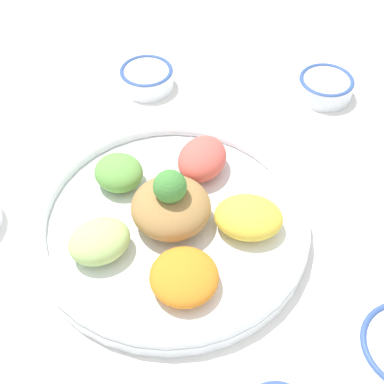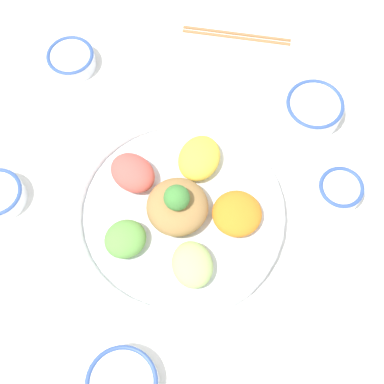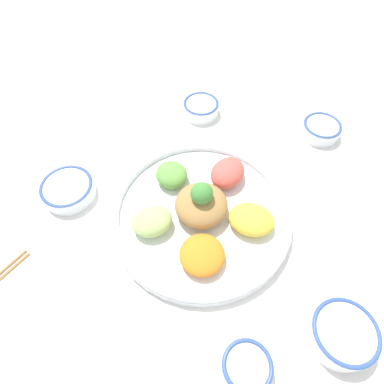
% 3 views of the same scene
% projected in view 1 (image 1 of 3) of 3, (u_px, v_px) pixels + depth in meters
% --- Properties ---
extents(ground_plane, '(2.40, 2.40, 0.00)m').
position_uv_depth(ground_plane, '(185.00, 249.00, 0.73)').
color(ground_plane, white).
extents(salad_platter, '(0.38, 0.38, 0.11)m').
position_uv_depth(salad_platter, '(172.00, 218.00, 0.73)').
color(salad_platter, white).
rests_on(salad_platter, ground_plane).
extents(sauce_bowl_red, '(0.09, 0.09, 0.04)m').
position_uv_depth(sauce_bowl_red, '(325.00, 86.00, 0.93)').
color(sauce_bowl_red, white).
rests_on(sauce_bowl_red, ground_plane).
extents(rice_bowl_blue, '(0.09, 0.09, 0.04)m').
position_uv_depth(rice_bowl_blue, '(147.00, 77.00, 0.94)').
color(rice_bowl_blue, white).
rests_on(rice_bowl_blue, ground_plane).
extents(serving_spoon_main, '(0.06, 0.13, 0.01)m').
position_uv_depth(serving_spoon_main, '(233.00, 53.00, 1.02)').
color(serving_spoon_main, white).
rests_on(serving_spoon_main, ground_plane).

